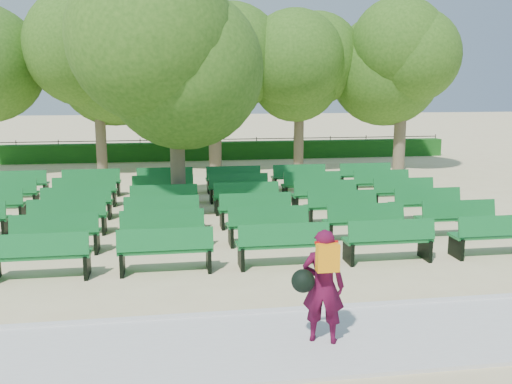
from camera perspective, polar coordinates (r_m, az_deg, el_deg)
ground at (r=15.65m, az=-2.44°, el=-3.34°), size 120.00×120.00×0.00m
paving at (r=8.73m, az=3.39°, el=-14.86°), size 30.00×2.20×0.06m
curb at (r=9.75m, az=1.91°, el=-11.89°), size 30.00×0.12×0.10m
hedge at (r=29.33m, az=-5.63°, el=4.09°), size 26.00×0.70×0.90m
fence at (r=29.78m, az=-5.66°, el=3.32°), size 26.00×0.10×1.02m
tree_line at (r=25.43m, az=-5.05°, el=2.07°), size 21.80×6.80×7.04m
bench_array at (r=16.14m, az=-4.85°, el=-2.58°), size 1.96×0.72×1.21m
tree_among at (r=16.80m, az=-8.07°, el=12.11°), size 4.63×4.63×6.34m
person at (r=8.43m, az=6.60°, el=-9.17°), size 0.85×0.61×1.70m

